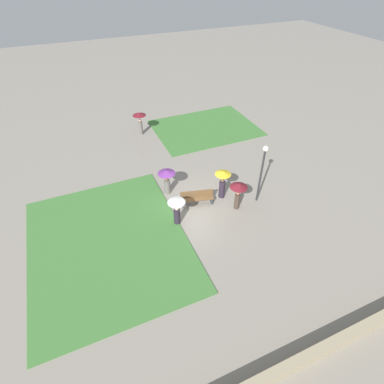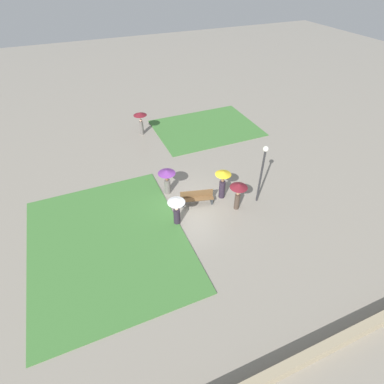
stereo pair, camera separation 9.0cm
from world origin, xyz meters
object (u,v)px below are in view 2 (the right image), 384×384
(crowd_person_white, at_px, (176,206))
(lone_walker_far_path, at_px, (140,118))
(crowd_person_maroon, at_px, (238,190))
(crowd_person_yellow, at_px, (223,181))
(crowd_person_purple, at_px, (167,177))
(lamp_post, at_px, (263,167))
(park_bench, at_px, (197,197))

(crowd_person_white, distance_m, lone_walker_far_path, 10.92)
(crowd_person_white, relative_size, crowd_person_maroon, 1.00)
(crowd_person_yellow, bearing_deg, crowd_person_purple, 53.21)
(crowd_person_maroon, distance_m, lone_walker_far_path, 11.40)
(lamp_post, xyz_separation_m, crowd_person_yellow, (-1.84, 1.15, -1.26))
(crowd_person_white, xyz_separation_m, crowd_person_maroon, (3.69, -0.21, 0.10))
(crowd_person_white, bearing_deg, crowd_person_purple, 43.19)
(crowd_person_maroon, bearing_deg, park_bench, 136.58)
(park_bench, distance_m, crowd_person_white, 2.18)
(crowd_person_white, bearing_deg, crowd_person_yellow, -20.48)
(lamp_post, distance_m, lone_walker_far_path, 11.78)
(park_bench, height_order, lamp_post, lamp_post)
(lamp_post, bearing_deg, crowd_person_yellow, 147.91)
(park_bench, relative_size, lamp_post, 0.53)
(lamp_post, relative_size, crowd_person_maroon, 2.09)
(crowd_person_white, height_order, crowd_person_maroon, same)
(lone_walker_far_path, bearing_deg, crowd_person_white, -96.08)
(crowd_person_yellow, bearing_deg, lamp_post, -129.01)
(crowd_person_purple, relative_size, crowd_person_white, 0.94)
(lamp_post, bearing_deg, lone_walker_far_path, 110.95)
(crowd_person_purple, xyz_separation_m, crowd_person_yellow, (2.94, -1.69, 0.02))
(crowd_person_purple, height_order, crowd_person_white, crowd_person_white)
(crowd_person_purple, bearing_deg, crowd_person_white, -33.30)
(crowd_person_maroon, bearing_deg, lamp_post, -4.98)
(park_bench, distance_m, crowd_person_purple, 2.22)
(crowd_person_maroon, relative_size, lone_walker_far_path, 0.96)
(crowd_person_maroon, bearing_deg, crowd_person_yellow, 94.42)
(lamp_post, xyz_separation_m, crowd_person_white, (-5.20, 0.08, -1.23))
(crowd_person_purple, bearing_deg, lamp_post, 34.58)
(crowd_person_yellow, bearing_deg, crowd_person_white, 100.79)
(crowd_person_white, xyz_separation_m, lone_walker_far_path, (1.01, 10.87, 0.15))
(crowd_person_maroon, height_order, crowd_person_yellow, crowd_person_yellow)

